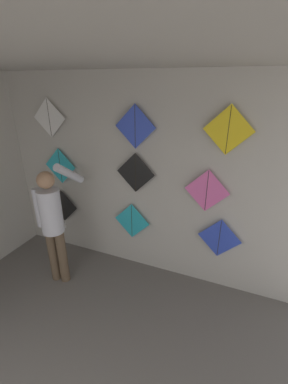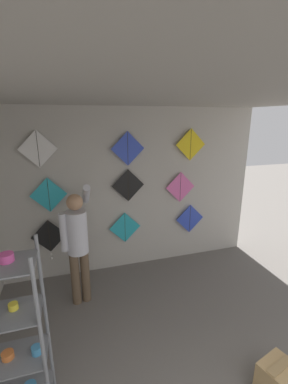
{
  "view_description": "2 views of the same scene",
  "coord_description": "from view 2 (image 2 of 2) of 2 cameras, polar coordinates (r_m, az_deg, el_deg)",
  "views": [
    {
      "loc": [
        1.42,
        1.06,
        2.66
      ],
      "look_at": [
        0.29,
        3.79,
        1.38
      ],
      "focal_mm": 24.0,
      "sensor_mm": 36.0,
      "label": 1
    },
    {
      "loc": [
        -0.88,
        -0.02,
        2.61
      ],
      "look_at": [
        0.28,
        3.79,
        1.46
      ],
      "focal_mm": 24.0,
      "sensor_mm": 36.0,
      "label": 2
    }
  ],
  "objects": [
    {
      "name": "back_panel",
      "position": [
        4.4,
        -4.68,
        0.05
      ],
      "size": [
        4.85,
        0.06,
        2.8
      ],
      "primitive_type": "cube",
      "color": "#BCB7AD",
      "rests_on": "ground"
    },
    {
      "name": "ceiling_slab",
      "position": [
        2.25,
        6.69,
        21.24
      ],
      "size": [
        4.85,
        4.89,
        0.04
      ],
      "primitive_type": "cube",
      "color": "#A8A399"
    },
    {
      "name": "shopkeeper",
      "position": [
        3.73,
        -14.56,
        -10.21
      ],
      "size": [
        0.44,
        0.64,
        1.76
      ],
      "rotation": [
        0.0,
        0.0,
        0.16
      ],
      "color": "brown",
      "rests_on": "ground"
    },
    {
      "name": "cardboard_box",
      "position": [
        3.33,
        27.54,
        -33.12
      ],
      "size": [
        0.4,
        0.37,
        0.37
      ],
      "rotation": [
        0.0,
        0.0,
        0.27
      ],
      "color": "tan",
      "rests_on": "ground"
    },
    {
      "name": "kite_0",
      "position": [
        4.47,
        -20.28,
        -9.46
      ],
      "size": [
        0.55,
        0.04,
        0.69
      ],
      "color": "black"
    },
    {
      "name": "kite_1",
      "position": [
        4.54,
        -4.28,
        -7.89
      ],
      "size": [
        0.55,
        0.01,
        0.55
      ],
      "color": "#28B2C6"
    },
    {
      "name": "kite_2",
      "position": [
        4.93,
        10.15,
        -5.85
      ],
      "size": [
        0.55,
        0.01,
        0.55
      ],
      "color": "blue"
    },
    {
      "name": "kite_3",
      "position": [
        4.22,
        -20.42,
        -0.63
      ],
      "size": [
        0.55,
        0.01,
        0.55
      ],
      "color": "#28B2C6"
    },
    {
      "name": "kite_4",
      "position": [
        4.3,
        -3.55,
        1.47
      ],
      "size": [
        0.55,
        0.01,
        0.55
      ],
      "color": "black"
    },
    {
      "name": "kite_5",
      "position": [
        4.63,
        8.08,
        1.07
      ],
      "size": [
        0.55,
        0.01,
        0.55
      ],
      "color": "pink"
    },
    {
      "name": "kite_6",
      "position": [
        4.09,
        -22.53,
        8.82
      ],
      "size": [
        0.55,
        0.01,
        0.55
      ],
      "color": "white"
    },
    {
      "name": "kite_7",
      "position": [
        4.19,
        -3.64,
        9.58
      ],
      "size": [
        0.55,
        0.01,
        0.55
      ],
      "color": "blue"
    },
    {
      "name": "kite_8",
      "position": [
        4.57,
        10.32,
        10.32
      ],
      "size": [
        0.55,
        0.01,
        0.55
      ],
      "color": "yellow"
    }
  ]
}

